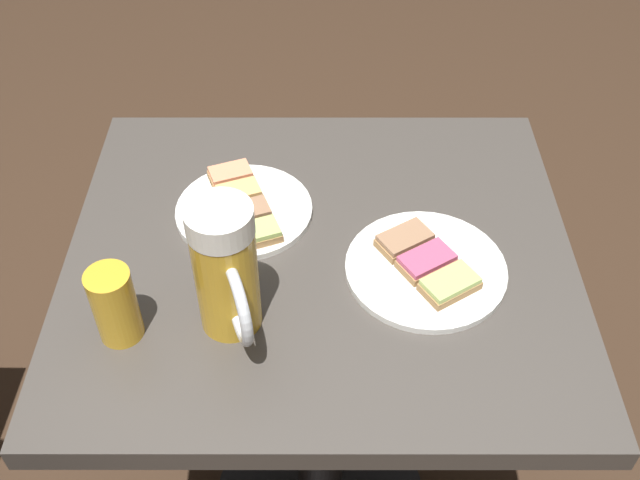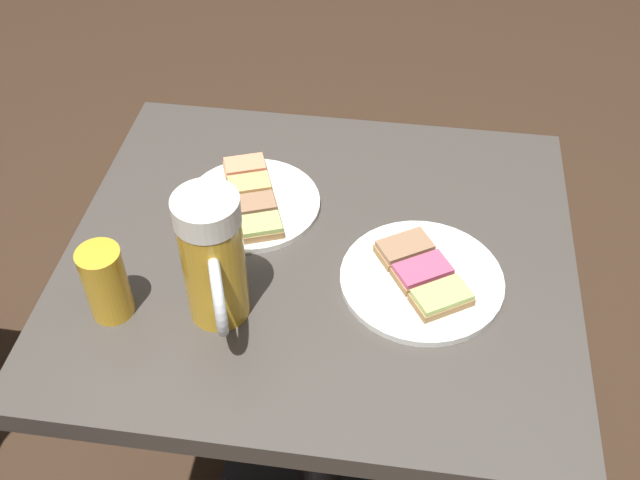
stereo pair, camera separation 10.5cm
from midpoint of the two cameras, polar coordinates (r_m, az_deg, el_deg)
The scene contains 5 objects.
cafe_table at distance 1.20m, azimuth 2.51°, elevation -7.09°, with size 0.64×0.72×0.76m.
plate_near at distance 1.12m, azimuth -2.54°, elevation 2.86°, with size 0.20×0.20×0.03m.
plate_far at distance 1.03m, azimuth 10.69°, elevation -2.97°, with size 0.22×0.22×0.03m.
beer_mug at distance 0.92m, azimuth -4.91°, elevation -1.85°, with size 0.14×0.08×0.19m.
beer_glass_small at distance 0.97m, azimuth -13.12°, elevation -3.36°, with size 0.06×0.06×0.11m, color gold.
Camera 2 is at (0.74, 0.11, 1.52)m, focal length 41.89 mm.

